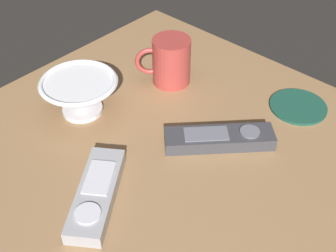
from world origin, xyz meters
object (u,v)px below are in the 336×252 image
at_px(tv_remote_near, 219,138).
at_px(cereal_bowl, 80,94).
at_px(coffee_mug, 170,61).
at_px(drink_coaster, 298,106).
at_px(tv_remote_far, 97,194).

bearing_deg(tv_remote_near, cereal_bowl, -67.52).
distance_m(coffee_mug, drink_coaster, 0.25).
xyz_separation_m(tv_remote_near, drink_coaster, (-0.17, 0.05, -0.01)).
height_order(coffee_mug, tv_remote_far, coffee_mug).
relative_size(cereal_bowl, drink_coaster, 1.32).
bearing_deg(tv_remote_near, drink_coaster, 164.49).
distance_m(coffee_mug, tv_remote_near, 0.20).
bearing_deg(drink_coaster, coffee_mug, -67.20).
xyz_separation_m(cereal_bowl, coffee_mug, (-0.17, 0.05, 0.01)).
bearing_deg(tv_remote_near, tv_remote_far, -15.74).
bearing_deg(tv_remote_far, cereal_bowl, -123.73).
relative_size(tv_remote_far, drink_coaster, 1.60).
xyz_separation_m(tv_remote_near, tv_remote_far, (0.21, -0.06, -0.00)).
relative_size(tv_remote_near, tv_remote_far, 0.98).
distance_m(cereal_bowl, drink_coaster, 0.39).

